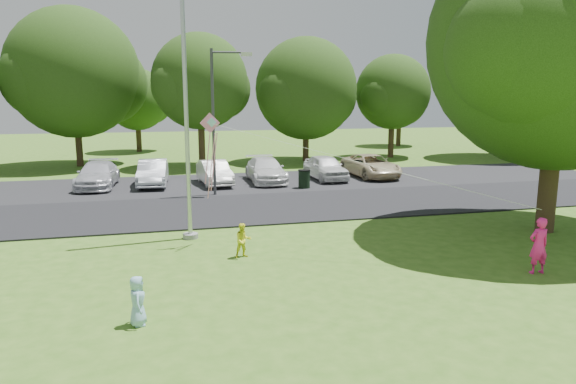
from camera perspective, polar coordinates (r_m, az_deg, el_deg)
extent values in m
plane|color=#38621A|center=(13.35, 6.04, -9.75)|extent=(120.00, 120.00, 0.00)
cube|color=black|center=(21.69, -2.18, -1.70)|extent=(60.00, 6.00, 0.06)
cube|color=black|center=(27.97, -4.96, 1.03)|extent=(42.00, 7.00, 0.06)
cylinder|color=#B7BABF|center=(16.76, -11.37, 11.64)|extent=(0.14, 0.14, 10.00)
cylinder|color=gray|center=(17.36, -10.78, -4.81)|extent=(0.50, 0.50, 0.16)
cylinder|color=#3F3F44|center=(24.17, -8.31, 7.50)|extent=(0.14, 0.14, 6.78)
cylinder|color=#3F3F44|center=(24.21, -6.58, 15.17)|extent=(1.58, 0.32, 0.09)
cube|color=silver|center=(24.21, -4.63, 15.02)|extent=(0.54, 0.32, 0.16)
cylinder|color=black|center=(26.07, 1.81, 1.35)|extent=(0.58, 0.58, 0.94)
cylinder|color=black|center=(25.99, 1.81, 2.43)|extent=(0.62, 0.62, 0.05)
cylinder|color=#332316|center=(19.76, 26.96, 0.98)|extent=(0.62, 0.62, 3.47)
sphere|color=#1A340E|center=(19.64, 28.14, 14.78)|extent=(8.62, 8.62, 8.62)
sphere|color=#1A340E|center=(17.67, 26.15, 14.14)|extent=(5.17, 5.17, 5.17)
sphere|color=#1A340E|center=(17.37, 24.48, 14.40)|extent=(4.48, 4.48, 4.48)
cylinder|color=#332316|center=(37.46, -22.23, 5.11)|extent=(0.44, 0.44, 3.19)
sphere|color=#1A340E|center=(37.37, -22.72, 12.10)|extent=(8.50, 8.50, 8.50)
sphere|color=#1A340E|center=(37.98, -19.56, 11.30)|extent=(5.53, 5.53, 5.53)
sphere|color=#1A340E|center=(36.58, -25.60, 11.27)|extent=(5.10, 5.10, 5.10)
cylinder|color=#332316|center=(34.87, -9.57, 5.59)|extent=(0.44, 0.44, 3.43)
sphere|color=#1A340E|center=(34.77, -9.77, 12.01)|extent=(6.27, 6.27, 6.27)
sphere|color=#1A340E|center=(35.52, -7.52, 11.28)|extent=(4.07, 4.07, 4.07)
sphere|color=#1A340E|center=(33.90, -11.80, 11.46)|extent=(3.76, 3.76, 3.76)
cylinder|color=#332316|center=(37.53, 1.99, 5.47)|extent=(0.44, 0.44, 2.66)
sphere|color=#1A340E|center=(37.39, 2.02, 11.39)|extent=(7.27, 7.27, 7.27)
sphere|color=#1A340E|center=(38.56, 4.09, 10.54)|extent=(4.72, 4.72, 4.72)
sphere|color=#1A340E|center=(36.13, 0.18, 10.86)|extent=(4.36, 4.36, 4.36)
cylinder|color=#332316|center=(40.72, 11.38, 5.92)|extent=(0.44, 0.44, 3.02)
sphere|color=#1A340E|center=(40.60, 11.56, 10.84)|extent=(5.67, 5.67, 5.67)
sphere|color=#1A340E|center=(41.67, 12.81, 10.19)|extent=(3.68, 3.68, 3.68)
sphere|color=#1A340E|center=(39.48, 10.49, 10.48)|extent=(3.40, 3.40, 3.40)
cylinder|color=#332316|center=(43.08, 23.62, 5.77)|extent=(0.44, 0.44, 3.42)
sphere|color=#1A340E|center=(43.03, 24.10, 12.12)|extent=(8.77, 8.77, 8.77)
sphere|color=#1A340E|center=(44.92, 25.35, 11.07)|extent=(5.70, 5.70, 5.70)
sphere|color=#1A340E|center=(41.07, 23.04, 11.70)|extent=(5.26, 5.26, 5.26)
cylinder|color=#332316|center=(51.38, 29.08, 5.67)|extent=(0.44, 0.44, 2.92)
sphere|color=#1A340E|center=(49.64, 28.94, 9.77)|extent=(4.34, 4.34, 4.34)
cylinder|color=#332316|center=(63.19, 28.15, 6.26)|extent=(0.44, 0.44, 2.60)
sphere|color=#1A340E|center=(63.10, 28.40, 9.08)|extent=(5.20, 5.20, 5.20)
sphere|color=#1A340E|center=(64.28, 28.83, 8.70)|extent=(3.38, 3.38, 3.38)
sphere|color=#1A340E|center=(61.92, 28.06, 8.86)|extent=(3.12, 3.12, 3.12)
cylinder|color=#332316|center=(45.88, -16.26, 5.94)|extent=(0.44, 0.44, 2.60)
sphere|color=#1A340E|center=(45.76, -16.46, 9.84)|extent=(5.20, 5.20, 5.20)
sphere|color=#1A340E|center=(46.26, -14.94, 9.43)|extent=(3.38, 3.38, 3.38)
sphere|color=#1A340E|center=(45.17, -17.81, 9.43)|extent=(3.12, 3.12, 3.12)
cylinder|color=#332316|center=(50.59, 12.19, 6.51)|extent=(0.44, 0.44, 2.60)
sphere|color=#1A340E|center=(50.48, 12.33, 10.04)|extent=(5.20, 5.20, 5.20)
sphere|color=#1A340E|center=(51.47, 13.24, 9.58)|extent=(3.38, 3.38, 3.38)
sphere|color=#1A340E|center=(49.44, 11.56, 9.76)|extent=(3.12, 3.12, 3.12)
imported|color=silver|center=(27.97, -20.40, 1.81)|extent=(2.07, 4.54, 1.29)
imported|color=#B2B7BF|center=(27.66, -14.79, 2.09)|extent=(1.65, 4.14, 1.34)
imported|color=silver|center=(27.38, -8.18, 2.16)|extent=(1.70, 3.93, 1.26)
imported|color=silver|center=(27.95, -2.49, 2.47)|extent=(1.92, 4.51, 1.30)
imported|color=silver|center=(28.84, 4.19, 2.76)|extent=(1.77, 4.06, 1.36)
imported|color=#C6B793|center=(30.11, 9.19, 2.90)|extent=(2.39, 4.73, 1.28)
imported|color=#FF218C|center=(15.09, 26.08, -5.37)|extent=(0.56, 0.38, 1.52)
imported|color=yellow|center=(15.02, -5.01, -5.37)|extent=(0.54, 0.45, 1.02)
imported|color=#89B9D2|center=(11.10, -16.38, -11.53)|extent=(0.35, 0.52, 1.05)
cube|color=pink|center=(15.96, -8.67, 7.59)|extent=(0.62, 0.10, 0.62)
cube|color=#8CC6E5|center=(15.93, -8.48, 7.66)|extent=(0.30, 0.06, 0.30)
cylinder|color=white|center=(14.65, 8.29, 3.21)|extent=(8.05, 4.88, 2.12)
cylinder|color=pink|center=(16.04, -8.92, 3.72)|extent=(0.20, 0.26, 1.64)
cylinder|color=pink|center=(16.12, -8.22, 3.31)|extent=(0.23, 0.43, 1.88)
cylinder|color=pink|center=(16.00, -8.51, 2.78)|extent=(0.25, 0.63, 2.09)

